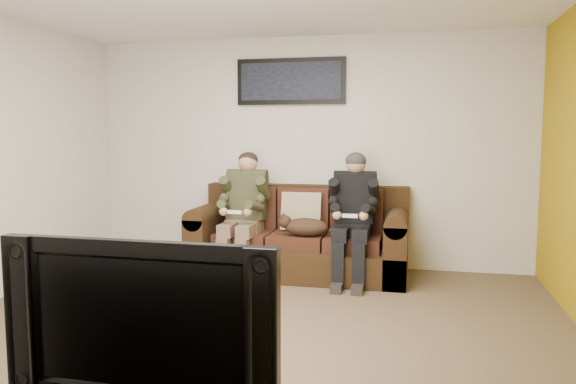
% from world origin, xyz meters
% --- Properties ---
extents(floor, '(5.00, 5.00, 0.00)m').
position_xyz_m(floor, '(0.00, 0.00, 0.00)').
color(floor, brown).
rests_on(floor, ground).
extents(wall_back, '(5.00, 0.00, 5.00)m').
position_xyz_m(wall_back, '(0.00, 2.25, 1.30)').
color(wall_back, beige).
rests_on(wall_back, ground).
extents(wall_front, '(5.00, 0.00, 5.00)m').
position_xyz_m(wall_front, '(0.00, -2.25, 1.30)').
color(wall_front, beige).
rests_on(wall_front, ground).
extents(sofa, '(2.28, 0.99, 0.93)m').
position_xyz_m(sofa, '(0.01, 1.83, 0.35)').
color(sofa, black).
rests_on(sofa, ground).
extents(throw_pillow, '(0.44, 0.21, 0.43)m').
position_xyz_m(throw_pillow, '(0.01, 1.87, 0.66)').
color(throw_pillow, tan).
rests_on(throw_pillow, sofa).
extents(throw_blanket, '(0.47, 0.23, 0.08)m').
position_xyz_m(throw_blanket, '(-0.68, 2.12, 0.93)').
color(throw_blanket, '#C4A890').
rests_on(throw_blanket, sofa).
extents(person_left, '(0.51, 0.87, 1.31)m').
position_xyz_m(person_left, '(-0.58, 1.64, 0.74)').
color(person_left, brown).
rests_on(person_left, sofa).
extents(person_right, '(0.51, 0.86, 1.32)m').
position_xyz_m(person_right, '(0.60, 1.64, 0.75)').
color(person_right, black).
rests_on(person_right, sofa).
extents(cat, '(0.66, 0.26, 0.24)m').
position_xyz_m(cat, '(0.11, 1.55, 0.56)').
color(cat, '#402819').
rests_on(cat, sofa).
extents(framed_poster, '(1.25, 0.05, 0.52)m').
position_xyz_m(framed_poster, '(-0.19, 2.22, 2.10)').
color(framed_poster, black).
rests_on(framed_poster, wall_back).
extents(television, '(1.19, 0.17, 0.69)m').
position_xyz_m(television, '(0.13, -1.95, 0.75)').
color(television, black).
rests_on(television, tv_stand).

